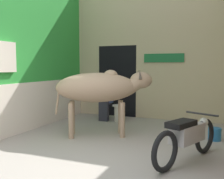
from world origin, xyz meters
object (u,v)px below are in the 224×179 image
at_px(shopkeeper_seated, 105,96).
at_px(cow, 101,88).
at_px(bucket, 215,134).
at_px(motorcycle_near, 187,136).
at_px(plastic_stool, 119,112).

bearing_deg(shopkeeper_seated, cow, -70.07).
bearing_deg(bucket, motorcycle_near, -105.28).
height_order(cow, bucket, cow).
bearing_deg(plastic_stool, cow, -83.60).
bearing_deg(cow, bucket, 13.34).
height_order(motorcycle_near, bucket, motorcycle_near).
distance_m(cow, motorcycle_near, 2.24).
bearing_deg(motorcycle_near, cow, 154.29).
xyz_separation_m(cow, shopkeeper_seated, (-0.58, 1.60, -0.37)).
bearing_deg(shopkeeper_seated, motorcycle_near, -45.17).
bearing_deg(motorcycle_near, bucket, 74.72).
bearing_deg(cow, shopkeeper_seated, 109.93).
xyz_separation_m(cow, motorcycle_near, (1.93, -0.93, -0.65)).
xyz_separation_m(plastic_stool, bucket, (2.52, -1.05, -0.11)).
height_order(cow, shopkeeper_seated, cow).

